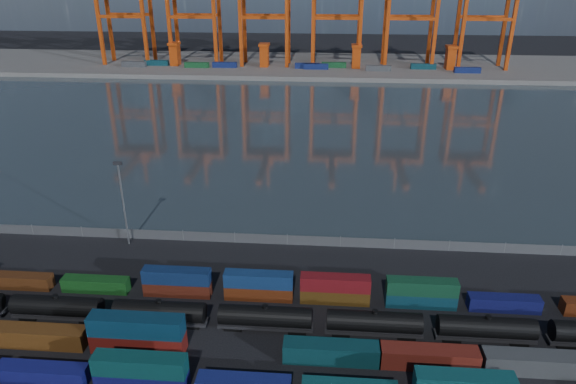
{
  "coord_description": "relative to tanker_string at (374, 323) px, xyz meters",
  "views": [
    {
      "loc": [
        6.76,
        -56.35,
        48.6
      ],
      "look_at": [
        0.0,
        30.0,
        10.0
      ],
      "focal_mm": 32.0,
      "sensor_mm": 36.0,
      "label": 1
    }
  ],
  "objects": [
    {
      "name": "yard_light_mast",
      "position": [
        -44.33,
        22.83,
        7.16
      ],
      "size": [
        1.6,
        0.4,
        16.6
      ],
      "color": "slate",
      "rests_on": "ground"
    },
    {
      "name": "container_row_mid",
      "position": [
        -2.78,
        -5.66,
        -0.46
      ],
      "size": [
        141.89,
        2.62,
        5.59
      ],
      "color": "#3E4043",
      "rests_on": "ground"
    },
    {
      "name": "tanker_string",
      "position": [
        0.0,
        0.0,
        0.0
      ],
      "size": [
        137.85,
        2.98,
        4.26
      ],
      "color": "black",
      "rests_on": "ground"
    },
    {
      "name": "waterfront_fence",
      "position": [
        -14.33,
        24.83,
        -1.13
      ],
      "size": [
        160.12,
        0.12,
        2.2
      ],
      "color": "#595B5E",
      "rests_on": "ground"
    },
    {
      "name": "ground",
      "position": [
        -14.33,
        -3.17,
        -2.14
      ],
      "size": [
        700.0,
        700.0,
        0.0
      ],
      "primitive_type": "plane",
      "color": "black",
      "rests_on": "ground"
    },
    {
      "name": "harbor_water",
      "position": [
        -14.33,
        101.83,
        -2.13
      ],
      "size": [
        700.0,
        700.0,
        0.0
      ],
      "primitive_type": "plane",
      "color": "#28353B",
      "rests_on": "ground"
    },
    {
      "name": "container_row_north",
      "position": [
        -19.59,
        7.51,
        -0.23
      ],
      "size": [
        139.29,
        2.2,
        4.68
      ],
      "color": "navy",
      "rests_on": "ground"
    },
    {
      "name": "quay_containers",
      "position": [
        -25.33,
        192.29,
        1.16
      ],
      "size": [
        172.58,
        10.99,
        2.6
      ],
      "color": "navy",
      "rests_on": "far_quay"
    },
    {
      "name": "straddle_carriers",
      "position": [
        -16.83,
        196.83,
        5.68
      ],
      "size": [
        140.0,
        7.0,
        11.1
      ],
      "color": "#C43F0D",
      "rests_on": "far_quay"
    },
    {
      "name": "far_quay",
      "position": [
        -14.33,
        206.83,
        -1.14
      ],
      "size": [
        700.0,
        70.0,
        2.0
      ],
      "primitive_type": "cube",
      "color": "#514F4C",
      "rests_on": "ground"
    },
    {
      "name": "container_row_south",
      "position": [
        -32.05,
        -12.38,
        -0.11
      ],
      "size": [
        125.63,
        2.35,
        5.02
      ],
      "color": "#444749",
      "rests_on": "ground"
    }
  ]
}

